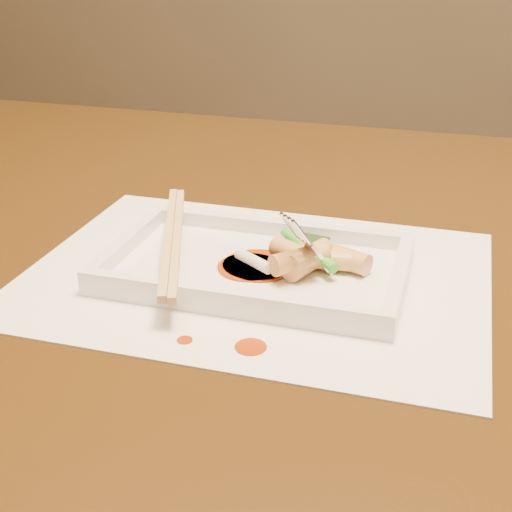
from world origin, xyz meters
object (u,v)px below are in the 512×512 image
(plate_base, at_px, (256,270))
(fork, at_px, (343,188))
(chopstick_a, at_px, (169,237))
(table, at_px, (188,317))
(placemat, at_px, (256,275))

(plate_base, bearing_deg, fork, 14.42)
(plate_base, height_order, chopstick_a, chopstick_a)
(table, bearing_deg, fork, -18.85)
(table, distance_m, chopstick_a, 0.15)
(chopstick_a, height_order, fork, fork)
(placemat, distance_m, fork, 0.11)
(chopstick_a, bearing_deg, table, 102.21)
(table, xyz_separation_m, fork, (0.17, -0.06, 0.18))
(table, height_order, placemat, placemat)
(table, height_order, fork, fork)
(plate_base, bearing_deg, table, 142.49)
(placemat, xyz_separation_m, plate_base, (0.00, -0.00, 0.00))
(placemat, xyz_separation_m, chopstick_a, (-0.08, 0.00, 0.03))
(placemat, bearing_deg, table, 142.49)
(fork, bearing_deg, placemat, -165.58)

